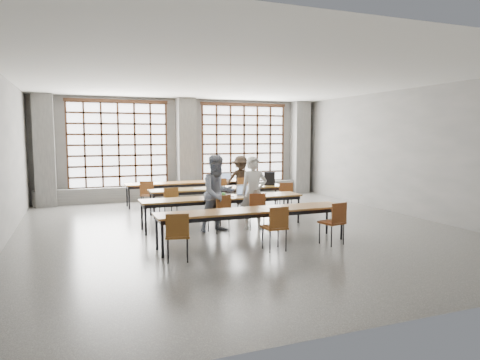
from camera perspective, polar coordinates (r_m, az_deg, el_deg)
name	(u,v)px	position (r m, az deg, el deg)	size (l,w,h in m)	color
floor	(240,229)	(10.28, -0.05, -6.50)	(11.00, 11.00, 0.00)	#4E4D4B
ceiling	(240,80)	(10.12, -0.05, 13.23)	(11.00, 11.00, 0.00)	silver
wall_back	(184,149)	(15.31, -7.46, 4.17)	(10.00, 10.00, 0.00)	#5D5D5A
wall_front	(410,177)	(5.31, 21.74, 0.43)	(10.00, 10.00, 0.00)	#5D5D5A
wall_right	(408,152)	(12.73, 21.51, 3.44)	(11.00, 11.00, 0.00)	#5D5D5A
column_left	(44,151)	(14.63, -24.62, 3.59)	(0.60, 0.55, 3.50)	#51514F
column_mid	(186,149)	(15.04, -7.21, 4.14)	(0.60, 0.55, 3.50)	#51514F
column_right	(300,148)	(16.70, 8.00, 4.31)	(0.60, 0.55, 3.50)	#51514F
window_left	(119,145)	(14.86, -15.89, 4.52)	(3.32, 0.12, 3.00)	white
window_right	(244,144)	(15.91, 0.52, 4.83)	(3.32, 0.12, 3.00)	white
sill_ledge	(186,191)	(15.24, -7.21, -1.50)	(9.80, 0.35, 0.50)	#51514F
desk_row_a	(189,184)	(13.86, -6.82, -0.51)	(4.00, 0.70, 0.73)	brown
desk_row_b	(220,190)	(12.27, -2.75, -1.32)	(4.00, 0.70, 0.73)	brown
desk_row_c	(223,199)	(10.43, -2.25, -2.61)	(4.00, 0.70, 0.73)	brown
desk_row_d	(254,212)	(8.71, 1.84, -4.33)	(4.00, 0.70, 0.73)	brown
chair_back_left	(147,192)	(12.98, -12.24, -1.62)	(0.53, 0.53, 0.88)	brown
chair_back_mid	(219,189)	(13.50, -2.81, -1.20)	(0.49, 0.49, 0.88)	brown
chair_back_right	(242,188)	(13.76, 0.30, -1.05)	(0.43, 0.43, 0.88)	brown
chair_mid_left	(169,200)	(11.28, -9.40, -2.69)	(0.50, 0.50, 0.88)	brown
chair_mid_centre	(241,196)	(11.84, 0.14, -2.20)	(0.51, 0.51, 0.88)	brown
chair_mid_right	(285,194)	(12.39, 6.02, -1.87)	(0.51, 0.51, 0.88)	brown
chair_front_left	(221,210)	(9.78, -2.60, -3.96)	(0.53, 0.53, 0.88)	maroon
chair_front_right	(256,207)	(10.08, 2.12, -3.65)	(0.44, 0.45, 0.88)	maroon
chair_near_left	(177,232)	(7.63, -8.34, -6.86)	(0.50, 0.50, 0.88)	brown
chair_near_mid	(276,224)	(8.25, 4.84, -5.84)	(0.42, 0.43, 0.88)	brown
chair_near_right	(335,219)	(8.90, 12.51, -5.09)	(0.50, 0.50, 0.88)	brown
student_male	(254,193)	(10.15, 1.86, -1.72)	(0.63, 0.41, 1.73)	silver
student_female	(218,194)	(9.83, -2.97, -1.83)	(0.86, 0.67, 1.78)	navy
student_back	(241,180)	(13.85, 0.11, 0.02)	(1.01, 0.58, 1.56)	black
laptop_front	(243,193)	(10.70, 0.46, -1.70)	(0.45, 0.41, 0.26)	silver
laptop_back	(227,178)	(14.33, -1.73, 0.25)	(0.40, 0.35, 0.26)	silver
mouse	(259,194)	(10.74, 2.59, -1.91)	(0.10, 0.06, 0.04)	white
green_box	(220,195)	(10.47, -2.66, -1.97)	(0.25, 0.09, 0.09)	#2E862B
phone	(232,197)	(10.38, -1.14, -2.24)	(0.13, 0.06, 0.01)	black
paper_sheet_a	(199,188)	(12.13, -5.52, -1.10)	(0.30, 0.21, 0.00)	white
paper_sheet_b	(210,188)	(12.12, -4.02, -1.10)	(0.30, 0.21, 0.00)	white
paper_sheet_c	(223,187)	(12.29, -2.31, -0.99)	(0.30, 0.21, 0.00)	white
backpack	(269,178)	(12.87, 3.95, 0.21)	(0.32, 0.20, 0.40)	black
plastic_bag	(215,176)	(14.13, -3.34, 0.49)	(0.26, 0.21, 0.29)	silver
red_pouch	(177,233)	(7.72, -8.34, -6.99)	(0.20, 0.08, 0.06)	#AB2115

